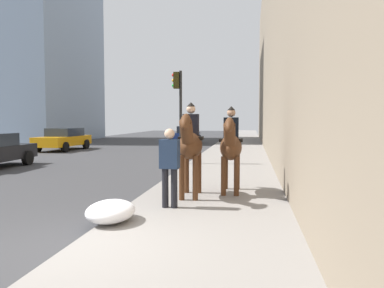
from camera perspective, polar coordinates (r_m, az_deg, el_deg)
sidewalk_slab at (r=5.75m, az=-0.89°, el=-16.19°), size 120.00×3.58×0.12m
mounted_horse_near at (r=9.17m, az=-0.25°, el=-0.03°), size 2.15×0.62×2.32m
mounted_horse_far at (r=9.75m, az=5.87°, el=-0.24°), size 2.15×0.60×2.24m
pedestrian_greeting at (r=8.10m, az=-3.39°, el=-2.80°), size 0.29×0.42×1.70m
car_near_lane at (r=26.00m, az=-18.78°, el=0.77°), size 4.54×2.15×1.44m
car_far_lane at (r=31.58m, az=-0.69°, el=1.46°), size 4.47×2.11×1.44m
traffic_light_near_curb at (r=16.25m, az=-2.02°, el=6.22°), size 0.20×0.44×4.07m
snow_pile_near at (r=7.27m, az=-12.16°, el=-9.87°), size 1.14×0.88×0.39m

